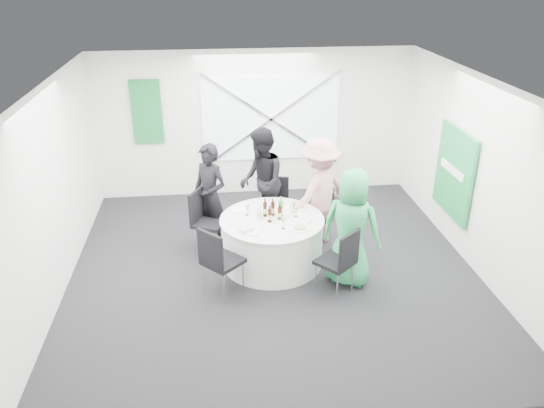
{
  "coord_description": "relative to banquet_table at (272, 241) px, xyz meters",
  "views": [
    {
      "loc": [
        -0.82,
        -6.79,
        4.28
      ],
      "look_at": [
        0.0,
        0.2,
        1.0
      ],
      "focal_mm": 35.0,
      "sensor_mm": 36.0,
      "label": 1
    }
  ],
  "objects": [
    {
      "name": "plate_back_left",
      "position": [
        -0.47,
        0.34,
        0.39
      ],
      "size": [
        0.26,
        0.26,
        0.01
      ],
      "color": "white",
      "rests_on": "banquet_table"
    },
    {
      "name": "chair_back_left",
      "position": [
        -1.01,
        0.52,
        0.22
      ],
      "size": [
        0.63,
        0.62,
        1.02
      ],
      "rotation": [
        0.0,
        0.0,
        1.09
      ],
      "color": "black",
      "rests_on": "floor"
    },
    {
      "name": "wine_glass_b",
      "position": [
        0.13,
        -0.34,
        0.5
      ],
      "size": [
        0.07,
        0.07,
        0.17
      ],
      "color": "white",
      "rests_on": "banquet_table"
    },
    {
      "name": "wine_glass_a",
      "position": [
        0.37,
        0.03,
        0.5
      ],
      "size": [
        0.07,
        0.07,
        0.17
      ],
      "color": "white",
      "rests_on": "banquet_table"
    },
    {
      "name": "wall_front",
      "position": [
        0.0,
        -3.2,
        1.02
      ],
      "size": [
        6.0,
        0.0,
        6.0
      ],
      "primitive_type": "plane",
      "rotation": [
        -1.57,
        0.0,
        0.0
      ],
      "color": "silver",
      "rests_on": "floor"
    },
    {
      "name": "knife_b",
      "position": [
        -0.28,
        -0.5,
        0.38
      ],
      "size": [
        0.11,
        0.12,
        0.01
      ],
      "primitive_type": "cube",
      "rotation": [
        0.0,
        0.0,
        -2.38
      ],
      "color": "silver",
      "rests_on": "banquet_table"
    },
    {
      "name": "fork_c",
      "position": [
        0.22,
        0.53,
        0.38
      ],
      "size": [
        0.15,
        0.03,
        0.01
      ],
      "primitive_type": "cube",
      "rotation": [
        0.0,
        0.0,
        1.47
      ],
      "color": "silver",
      "rests_on": "banquet_table"
    },
    {
      "name": "knife_d",
      "position": [
        0.4,
        0.42,
        0.38
      ],
      "size": [
        0.09,
        0.14,
        0.01
      ],
      "primitive_type": "cube",
      "rotation": [
        0.0,
        0.0,
        0.51
      ],
      "color": "silver",
      "rests_on": "banquet_table"
    },
    {
      "name": "wine_glass_c",
      "position": [
        -0.36,
        0.17,
        0.5
      ],
      "size": [
        0.07,
        0.07,
        0.17
      ],
      "color": "white",
      "rests_on": "banquet_table"
    },
    {
      "name": "ceiling",
      "position": [
        0.0,
        -0.2,
        2.42
      ],
      "size": [
        6.0,
        6.0,
        0.0
      ],
      "primitive_type": "plane",
      "rotation": [
        3.14,
        0.0,
        0.0
      ],
      "color": "silver",
      "rests_on": "wall_back"
    },
    {
      "name": "plate_front_left",
      "position": [
        -0.36,
        -0.36,
        0.39
      ],
      "size": [
        0.3,
        0.3,
        0.01
      ],
      "color": "white",
      "rests_on": "banquet_table"
    },
    {
      "name": "plate_back_right",
      "position": [
        0.4,
        0.32,
        0.4
      ],
      "size": [
        0.27,
        0.27,
        0.04
      ],
      "color": "white",
      "rests_on": "banquet_table"
    },
    {
      "name": "beer_bottle_a",
      "position": [
        -0.09,
        0.1,
        0.49
      ],
      "size": [
        0.06,
        0.06,
        0.28
      ],
      "color": "#351509",
      "rests_on": "banquet_table"
    },
    {
      "name": "wall_left",
      "position": [
        -3.0,
        -0.2,
        1.02
      ],
      "size": [
        0.0,
        6.0,
        6.0
      ],
      "primitive_type": "plane",
      "rotation": [
        1.57,
        0.0,
        1.57
      ],
      "color": "silver",
      "rests_on": "floor"
    },
    {
      "name": "green_banner",
      "position": [
        -2.0,
        2.75,
        1.32
      ],
      "size": [
        0.55,
        0.04,
        1.2
      ],
      "primitive_type": "cube",
      "color": "#166F2E",
      "rests_on": "wall_back"
    },
    {
      "name": "fork_e",
      "position": [
        0.26,
        -0.51,
        0.38
      ],
      "size": [
        0.12,
        0.12,
        0.01
      ],
      "primitive_type": "cube",
      "rotation": [
        0.0,
        0.0,
        -0.79
      ],
      "color": "silver",
      "rests_on": "banquet_table"
    },
    {
      "name": "chair_front_right",
      "position": [
        0.83,
        -0.94,
        0.2
      ],
      "size": [
        0.64,
        0.64,
        0.99
      ],
      "rotation": [
        0.0,
        0.0,
        3.87
      ],
      "color": "black",
      "rests_on": "floor"
    },
    {
      "name": "knife_c",
      "position": [
        -0.17,
        0.55,
        0.38
      ],
      "size": [
        0.15,
        0.02,
        0.01
      ],
      "primitive_type": "cube",
      "rotation": [
        0.0,
        0.0,
        1.58
      ],
      "color": "silver",
      "rests_on": "banquet_table"
    },
    {
      "name": "wall_back",
      "position": [
        0.0,
        2.8,
        1.02
      ],
      "size": [
        6.0,
        0.0,
        6.0
      ],
      "primitive_type": "plane",
      "rotation": [
        1.57,
        0.0,
        0.0
      ],
      "color": "silver",
      "rests_on": "floor"
    },
    {
      "name": "chair_back_right",
      "position": [
        0.85,
        0.61,
        0.14
      ],
      "size": [
        0.56,
        0.56,
        0.88
      ],
      "rotation": [
        0.0,
        0.0,
        -0.95
      ],
      "color": "black",
      "rests_on": "floor"
    },
    {
      "name": "knife_e",
      "position": [
        0.54,
        -0.19,
        0.38
      ],
      "size": [
        0.1,
        0.13,
        0.01
      ],
      "primitive_type": "cube",
      "rotation": [
        0.0,
        0.0,
        -0.63
      ],
      "color": "silver",
      "rests_on": "banquet_table"
    },
    {
      "name": "napkin",
      "position": [
        -0.41,
        -0.37,
        0.42
      ],
      "size": [
        0.21,
        0.2,
        0.05
      ],
      "primitive_type": "cube",
      "rotation": [
        0.0,
        0.0,
        0.63
      ],
      "color": "silver",
      "rests_on": "plate_front_left"
    },
    {
      "name": "beer_bottle_d",
      "position": [
        -0.05,
        -0.1,
        0.48
      ],
      "size": [
        0.06,
        0.06,
        0.26
      ],
      "color": "#351509",
      "rests_on": "banquet_table"
    },
    {
      "name": "knife_a",
      "position": [
        -0.57,
        0.08,
        0.38
      ],
      "size": [
        0.08,
        0.14,
        0.01
      ],
      "primitive_type": "cube",
      "rotation": [
        0.0,
        0.0,
        2.7
      ],
      "color": "silver",
      "rests_on": "banquet_table"
    },
    {
      "name": "person_man_back_left",
      "position": [
        -0.91,
        0.76,
        0.47
      ],
      "size": [
        0.73,
        0.71,
        1.69
      ],
      "primitive_type": "imported",
      "rotation": [
        0.0,
        0.0,
        -0.7
      ],
      "color": "black",
      "rests_on": "floor"
    },
    {
      "name": "fork_d",
      "position": [
        0.57,
        0.08,
        0.38
      ],
      "size": [
        0.08,
        0.14,
        0.01
      ],
      "primitive_type": "cube",
      "rotation": [
        0.0,
        0.0,
        0.45
      ],
      "color": "silver",
      "rests_on": "banquet_table"
    },
    {
      "name": "green_water_bottle",
      "position": [
        0.14,
        0.06,
        0.51
      ],
      "size": [
        0.08,
        0.08,
        0.32
      ],
      "color": "green",
      "rests_on": "banquet_table"
    },
    {
      "name": "clear_water_bottle",
      "position": [
        -0.2,
        0.0,
        0.48
      ],
      "size": [
        0.08,
        0.08,
        0.27
      ],
      "color": "white",
      "rests_on": "banquet_table"
    },
    {
      "name": "fork_a",
      "position": [
        -0.42,
        0.39,
        0.38
      ],
      "size": [
        0.08,
        0.14,
        0.01
      ],
      "primitive_type": "cube",
      "rotation": [
        0.0,
        0.0,
        2.69
      ],
      "color": "silver",
      "rests_on": "banquet_table"
    },
    {
      "name": "window_brace_b",
      "position": [
        0.3,
        2.72,
        1.12
      ],
      "size": [
        2.63,
        0.05,
        1.84
      ],
      "primitive_type": "cube",
      "rotation": [
        0.0,
        -0.97,
        0.0
      ],
      "color": "silver",
      "rests_on": "window_panel"
    },
    {
      "name": "floor",
      "position": [
        0.0,
        -0.2,
        -0.38
      ],
      "size": [
        6.0,
        6.0,
        0.0
      ],
      "primitive_type": "plane",
      "color": "black",
      "rests_on": "ground"
    },
    {
      "name": "chair_front_left",
      "position": [
        -0.83,
        -0.78,
        0.23
      ],
      "size": [
        0.66,
        0.66,
        1.03
      ],
      "rotation": [
        0.0,
        0.0,
        2.33
      ],
      "color": "black",
      "rests_on": "floor"
    },
    {
      "name": "window_panel",
      "position": [
        0.3,
        2.76,
        1.12
      ],
      "size": [
        2.6,
        0.03,
        1.6
      ],
      "primitive_type": "cube",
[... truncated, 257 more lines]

